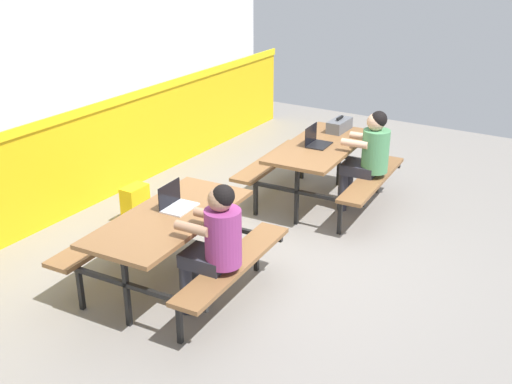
# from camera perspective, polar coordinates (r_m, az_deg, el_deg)

# --- Properties ---
(ground_plane) EXTENTS (10.00, 10.00, 0.02)m
(ground_plane) POSITION_cam_1_polar(r_m,az_deg,el_deg) (6.56, 0.58, -4.64)
(ground_plane) COLOR gray
(accent_backdrop) EXTENTS (8.00, 0.14, 2.60)m
(accent_backdrop) POSITION_cam_1_polar(r_m,az_deg,el_deg) (7.45, -14.54, 8.38)
(accent_backdrop) COLOR yellow
(accent_backdrop) RESTS_ON ground
(picnic_table_left) EXTENTS (1.69, 1.65, 0.74)m
(picnic_table_left) POSITION_cam_1_polar(r_m,az_deg,el_deg) (5.53, -7.77, -3.67)
(picnic_table_left) COLOR brown
(picnic_table_left) RESTS_ON ground
(picnic_table_right) EXTENTS (1.69, 1.65, 0.74)m
(picnic_table_right) POSITION_cam_1_polar(r_m,az_deg,el_deg) (7.28, 5.89, 3.11)
(picnic_table_right) COLOR brown
(picnic_table_right) RESTS_ON ground
(student_nearer) EXTENTS (0.38, 0.53, 1.21)m
(student_nearer) POSITION_cam_1_polar(r_m,az_deg,el_deg) (5.07, -3.77, -4.41)
(student_nearer) COLOR #2D2D38
(student_nearer) RESTS_ON ground
(student_further) EXTENTS (0.38, 0.53, 1.21)m
(student_further) POSITION_cam_1_polar(r_m,az_deg,el_deg) (7.10, 10.23, 3.48)
(student_further) COLOR #2D2D38
(student_further) RESTS_ON ground
(laptop_silver) EXTENTS (0.33, 0.24, 0.22)m
(laptop_silver) POSITION_cam_1_polar(r_m,az_deg,el_deg) (5.57, -7.30, -1.00)
(laptop_silver) COLOR silver
(laptop_silver) RESTS_ON picnic_table_left
(laptop_dark) EXTENTS (0.33, 0.24, 0.22)m
(laptop_dark) POSITION_cam_1_polar(r_m,az_deg,el_deg) (7.18, 5.52, 4.64)
(laptop_dark) COLOR black
(laptop_dark) RESTS_ON picnic_table_right
(toolbox_grey) EXTENTS (0.40, 0.18, 0.18)m
(toolbox_grey) POSITION_cam_1_polar(r_m,az_deg,el_deg) (7.72, 7.63, 6.07)
(toolbox_grey) COLOR #595B60
(toolbox_grey) RESTS_ON picnic_table_right
(backpack_dark) EXTENTS (0.30, 0.22, 0.44)m
(backpack_dark) POSITION_cam_1_polar(r_m,az_deg,el_deg) (7.01, -10.98, -1.17)
(backpack_dark) COLOR yellow
(backpack_dark) RESTS_ON ground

